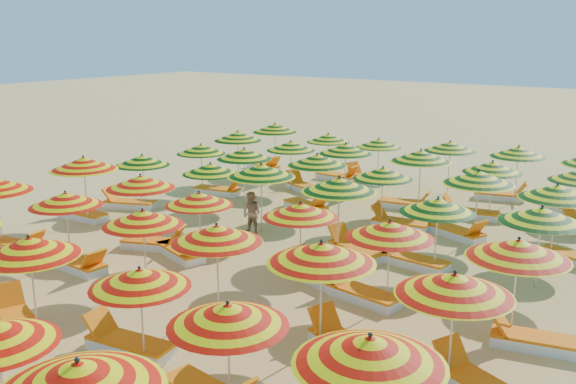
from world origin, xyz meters
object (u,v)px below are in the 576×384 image
object	(u,v)px
lounger_17	(318,276)
lounger_24	(307,206)
umbrella_11	(370,351)
umbrella_43	(328,138)
umbrella_32	(317,160)
umbrella_37	(291,146)
umbrella_33	(383,173)
umbrella_28	(438,206)
umbrella_26	(261,171)
lounger_7	(128,344)
lounger_15	(155,243)
lounger_10	(17,246)
lounger_22	(413,261)
umbrella_29	(542,215)
lounger_26	(458,232)
lounger_27	(574,258)
lounger_36	(364,178)
lounger_38	(567,209)
umbrella_30	(201,149)
lounger_31	(405,204)
umbrella_16	(321,253)
umbrella_42	(275,128)
umbrella_36	(238,136)
lounger_28	(249,179)
umbrella_23	(518,249)
umbrella_35	(557,192)
lounger_18	(362,294)
umbrella_10	(228,315)
umbrella_44	(379,143)
lounger_29	(304,187)
lounger_19	(536,341)
umbrella_8	(29,247)
umbrella_20	(199,199)
lounger_37	(501,195)
umbrella_39	(421,156)
umbrella_4	(79,377)
umbrella_24	(142,160)
umbrella_21	(301,210)
lounger_34	(264,166)
umbrella_13	(66,199)
umbrella_18	(84,164)
lounger_32	(469,213)
lounger_11	(79,265)
lounger_6	(17,320)
beachgoer_b	(252,213)
umbrella_34	(479,177)
lounger_35	(338,177)
lounger_23	(219,190)
umbrella_45	(450,146)

from	to	relation	value
lounger_17	lounger_24	bearing A→B (deg)	-38.45
umbrella_11	umbrella_43	size ratio (longest dim) A/B	1.14
umbrella_32	umbrella_37	xyz separation A→B (m)	(-2.56, 2.27, -0.12)
umbrella_11	umbrella_33	bearing A→B (deg)	115.50
umbrella_28	umbrella_26	bearing A→B (deg)	177.44
lounger_7	lounger_15	world-z (taller)	same
umbrella_32	lounger_10	world-z (taller)	umbrella_32
lounger_22	umbrella_29	bearing A→B (deg)	-169.18
lounger_26	lounger_27	size ratio (longest dim) A/B	1.00
lounger_36	lounger_38	size ratio (longest dim) A/B	1.00
lounger_26	lounger_7	bearing A→B (deg)	-84.35
umbrella_30	umbrella_32	bearing A→B (deg)	-0.10
lounger_7	lounger_31	xyz separation A→B (m)	(0.00, 12.09, 0.00)
lounger_38	umbrella_43	bearing A→B (deg)	12.98
umbrella_16	lounger_24	xyz separation A→B (m)	(-5.37, 7.82, -1.72)
umbrella_42	lounger_10	xyz separation A→B (m)	(0.41, -12.45, -1.67)
umbrella_32	umbrella_36	bearing A→B (deg)	154.97
lounger_28	lounger_17	bearing A→B (deg)	-34.98
umbrella_23	umbrella_35	bearing A→B (deg)	94.90
lounger_18	umbrella_10	bearing A→B (deg)	103.99
lounger_31	umbrella_44	bearing A→B (deg)	123.05
lounger_18	lounger_29	bearing A→B (deg)	-40.65
umbrella_30	lounger_19	xyz separation A→B (m)	(13.12, -5.40, -1.50)
umbrella_8	umbrella_20	size ratio (longest dim) A/B	1.10
umbrella_10	lounger_37	xyz separation A→B (m)	(-0.57, 15.64, -1.55)
umbrella_39	lounger_18	bearing A→B (deg)	-75.64
umbrella_4	umbrella_24	xyz separation A→B (m)	(-9.87, 10.16, -0.21)
umbrella_21	lounger_34	world-z (taller)	umbrella_21
umbrella_33	umbrella_13	bearing A→B (deg)	-124.97
umbrella_8	lounger_28	xyz separation A→B (m)	(-4.59, 12.58, -1.64)
umbrella_18	lounger_24	xyz separation A→B (m)	(4.74, 5.06, -1.74)
lounger_32	lounger_22	bearing A→B (deg)	83.63
lounger_34	umbrella_37	bearing A→B (deg)	-21.04
lounger_28	lounger_37	distance (m)	9.41
umbrella_30	lounger_19	distance (m)	14.27
umbrella_21	lounger_11	size ratio (longest dim) A/B	1.22
lounger_6	lounger_11	size ratio (longest dim) A/B	1.03
lounger_36	beachgoer_b	bearing A→B (deg)	116.25
umbrella_8	umbrella_30	distance (m)	11.43
umbrella_8	umbrella_34	bearing A→B (deg)	64.02
lounger_15	lounger_18	xyz separation A→B (m)	(6.30, 0.12, 0.00)
umbrella_35	lounger_35	bearing A→B (deg)	152.65
umbrella_4	lounger_23	size ratio (longest dim) A/B	1.36
umbrella_33	lounger_34	xyz separation A→B (m)	(-7.94, 4.73, -1.52)
umbrella_44	lounger_26	distance (m)	6.99
umbrella_37	lounger_24	world-z (taller)	umbrella_37
umbrella_8	umbrella_11	distance (m)	7.25
umbrella_36	umbrella_45	bearing A→B (deg)	20.30
lounger_22	lounger_35	bearing A→B (deg)	-42.97
umbrella_10	lounger_6	distance (m)	5.71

